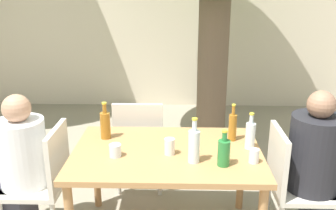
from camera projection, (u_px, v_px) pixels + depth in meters
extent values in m
cube|color=beige|center=(173.00, 16.00, 5.62)|extent=(10.00, 0.08, 2.80)
cylinder|color=brown|center=(212.00, 71.00, 4.30)|extent=(0.35, 0.35, 1.83)
cube|color=#B27F4C|center=(167.00, 153.00, 2.72)|extent=(1.37, 0.92, 0.04)
cylinder|color=#B27F4C|center=(96.00, 170.00, 3.23)|extent=(0.06, 0.06, 0.69)
cylinder|color=#B27F4C|center=(241.00, 172.00, 3.19)|extent=(0.06, 0.06, 0.69)
cube|color=beige|center=(35.00, 186.00, 2.83)|extent=(0.44, 0.44, 0.04)
cube|color=beige|center=(58.00, 157.00, 2.75)|extent=(0.04, 0.44, 0.45)
cylinder|color=beige|center=(23.00, 197.00, 3.09)|extent=(0.04, 0.04, 0.41)
cylinder|color=beige|center=(69.00, 198.00, 3.08)|extent=(0.04, 0.04, 0.41)
cube|color=beige|center=(302.00, 189.00, 2.78)|extent=(0.44, 0.44, 0.04)
cube|color=beige|center=(278.00, 160.00, 2.71)|extent=(0.04, 0.44, 0.45)
cylinder|color=beige|center=(315.00, 201.00, 3.03)|extent=(0.04, 0.04, 0.41)
cylinder|color=beige|center=(268.00, 201.00, 3.04)|extent=(0.04, 0.04, 0.41)
cube|color=beige|center=(141.00, 144.00, 3.55)|extent=(0.44, 0.44, 0.04)
cube|color=beige|center=(138.00, 128.00, 3.29)|extent=(0.44, 0.04, 0.45)
cylinder|color=beige|center=(162.00, 157.00, 3.80)|extent=(0.04, 0.04, 0.41)
cylinder|color=beige|center=(124.00, 156.00, 3.81)|extent=(0.04, 0.04, 0.41)
cylinder|color=beige|center=(160.00, 175.00, 3.44)|extent=(0.04, 0.04, 0.41)
cylinder|color=beige|center=(119.00, 174.00, 3.45)|extent=(0.04, 0.04, 0.41)
cube|color=#383842|center=(4.00, 208.00, 2.90)|extent=(0.40, 0.32, 0.44)
cylinder|color=white|center=(22.00, 153.00, 2.75)|extent=(0.35, 0.35, 0.51)
sphere|color=tan|center=(16.00, 108.00, 2.64)|extent=(0.20, 0.20, 0.20)
cylinder|color=#232328|center=(315.00, 153.00, 2.68)|extent=(0.38, 0.38, 0.56)
sphere|color=#936B51|center=(321.00, 104.00, 2.57)|extent=(0.20, 0.20, 0.20)
cylinder|color=#9E661E|center=(232.00, 128.00, 2.86)|extent=(0.06, 0.06, 0.21)
cylinder|color=#9E661E|center=(234.00, 110.00, 2.82)|extent=(0.02, 0.02, 0.07)
cylinder|color=gold|center=(234.00, 105.00, 2.80)|extent=(0.03, 0.03, 0.01)
cylinder|color=#287A38|center=(224.00, 153.00, 2.47)|extent=(0.08, 0.08, 0.18)
cylinder|color=#287A38|center=(225.00, 136.00, 2.43)|extent=(0.03, 0.03, 0.06)
cylinder|color=gold|center=(225.00, 131.00, 2.42)|extent=(0.04, 0.04, 0.01)
cylinder|color=silver|center=(194.00, 147.00, 2.51)|extent=(0.08, 0.08, 0.23)
cylinder|color=silver|center=(195.00, 125.00, 2.46)|extent=(0.03, 0.03, 0.08)
cylinder|color=gold|center=(195.00, 119.00, 2.45)|extent=(0.04, 0.04, 0.01)
cylinder|color=#9E661E|center=(105.00, 126.00, 2.90)|extent=(0.08, 0.08, 0.21)
cylinder|color=#9E661E|center=(104.00, 108.00, 2.85)|extent=(0.03, 0.03, 0.07)
cylinder|color=gold|center=(104.00, 103.00, 2.84)|extent=(0.04, 0.04, 0.01)
cylinder|color=silver|center=(250.00, 136.00, 2.72)|extent=(0.07, 0.07, 0.19)
cylinder|color=silver|center=(251.00, 119.00, 2.68)|extent=(0.03, 0.03, 0.07)
cylinder|color=gold|center=(252.00, 114.00, 2.67)|extent=(0.03, 0.03, 0.01)
cylinder|color=silver|center=(115.00, 150.00, 2.61)|extent=(0.08, 0.08, 0.09)
cylinder|color=silver|center=(170.00, 147.00, 2.64)|extent=(0.07, 0.07, 0.12)
cylinder|color=white|center=(254.00, 156.00, 2.52)|extent=(0.07, 0.07, 0.10)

